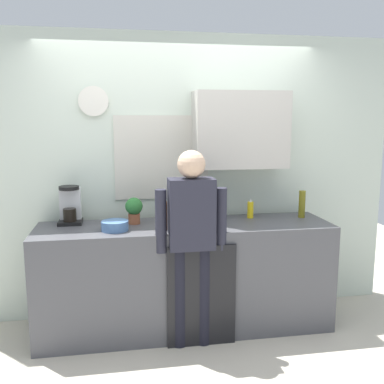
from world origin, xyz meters
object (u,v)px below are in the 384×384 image
object	(u,v)px
potted_plant	(134,209)
dish_soap	(250,209)
mixing_bowl	(115,226)
bottle_olive_oil	(302,204)
bottle_amber_beer	(167,216)
cup_blue_mug	(220,212)
bottle_green_wine	(179,206)
person_at_sink	(191,233)
coffee_maker	(70,207)

from	to	relation	value
potted_plant	dish_soap	world-z (taller)	potted_plant
mixing_bowl	dish_soap	world-z (taller)	dish_soap
mixing_bowl	bottle_olive_oil	bearing A→B (deg)	6.54
bottle_amber_beer	dish_soap	bearing A→B (deg)	19.89
cup_blue_mug	dish_soap	world-z (taller)	dish_soap
dish_soap	bottle_amber_beer	bearing A→B (deg)	-160.11
bottle_green_wine	cup_blue_mug	xyz separation A→B (m)	(0.40, 0.14, -0.10)
bottle_green_wine	person_at_sink	xyz separation A→B (m)	(0.05, -0.37, -0.14)
dish_soap	person_at_sink	world-z (taller)	person_at_sink
coffee_maker	bottle_green_wine	size ratio (longest dim) A/B	1.10
potted_plant	bottle_green_wine	bearing A→B (deg)	-6.45
cup_blue_mug	dish_soap	xyz separation A→B (m)	(0.28, -0.05, 0.03)
cup_blue_mug	potted_plant	xyz separation A→B (m)	(-0.78, -0.10, 0.08)
bottle_green_wine	potted_plant	bearing A→B (deg)	173.55
mixing_bowl	person_at_sink	bearing A→B (deg)	-18.98
dish_soap	potted_plant	bearing A→B (deg)	-177.34
bottle_olive_oil	cup_blue_mug	world-z (taller)	bottle_olive_oil
bottle_olive_oil	person_at_sink	size ratio (longest dim) A/B	0.16
bottle_amber_beer	cup_blue_mug	bearing A→B (deg)	32.75
potted_plant	person_at_sink	xyz separation A→B (m)	(0.43, -0.41, -0.12)
bottle_green_wine	person_at_sink	world-z (taller)	person_at_sink
coffee_maker	person_at_sink	bearing A→B (deg)	-28.52
bottle_green_wine	dish_soap	size ratio (longest dim) A/B	1.67
cup_blue_mug	mixing_bowl	distance (m)	1.00
coffee_maker	cup_blue_mug	xyz separation A→B (m)	(1.33, -0.02, -0.10)
cup_blue_mug	coffee_maker	bearing A→B (deg)	179.10
coffee_maker	dish_soap	size ratio (longest dim) A/B	1.83
coffee_maker	potted_plant	size ratio (longest dim) A/B	1.43
cup_blue_mug	person_at_sink	distance (m)	0.62
potted_plant	dish_soap	size ratio (longest dim) A/B	1.28
bottle_olive_oil	dish_soap	bearing A→B (deg)	172.57
bottle_green_wine	mixing_bowl	distance (m)	0.58
potted_plant	person_at_sink	distance (m)	0.61
bottle_olive_oil	person_at_sink	bearing A→B (deg)	-160.02
bottle_amber_beer	bottle_olive_oil	bearing A→B (deg)	10.18
bottle_green_wine	mixing_bowl	bearing A→B (deg)	-163.45
potted_plant	cup_blue_mug	bearing A→B (deg)	7.17
bottle_green_wine	dish_soap	distance (m)	0.68
mixing_bowl	person_at_sink	world-z (taller)	person_at_sink
bottle_green_wine	potted_plant	distance (m)	0.39
bottle_amber_beer	mixing_bowl	world-z (taller)	bottle_amber_beer
bottle_amber_beer	dish_soap	world-z (taller)	bottle_amber_beer
bottle_amber_beer	mixing_bowl	xyz separation A→B (m)	(-0.42, 0.04, -0.08)
potted_plant	dish_soap	bearing A→B (deg)	2.66
coffee_maker	bottle_amber_beer	world-z (taller)	coffee_maker
dish_soap	cup_blue_mug	bearing A→B (deg)	169.80
bottle_olive_oil	dish_soap	distance (m)	0.48
coffee_maker	bottle_amber_beer	xyz separation A→B (m)	(0.80, -0.36, -0.03)
dish_soap	person_at_sink	xyz separation A→B (m)	(-0.63, -0.46, -0.07)
cup_blue_mug	bottle_olive_oil	bearing A→B (deg)	-8.46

